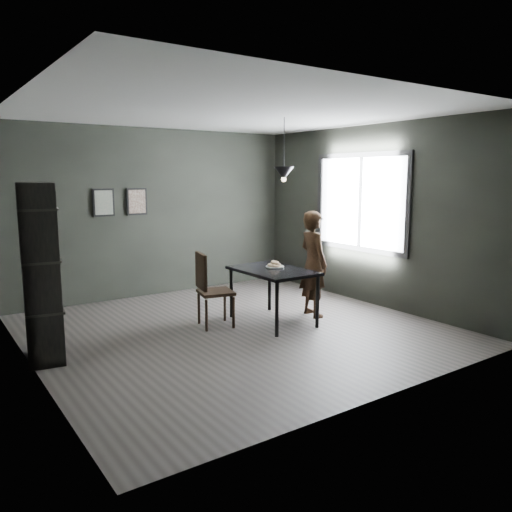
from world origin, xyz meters
TOP-DOWN VIEW (x-y plane):
  - ground at (0.00, 0.00)m, footprint 5.00×5.00m
  - back_wall at (0.00, 2.50)m, footprint 5.00×0.10m
  - ceiling at (0.00, 0.00)m, footprint 5.00×5.00m
  - window_assembly at (2.47, 0.20)m, footprint 0.04×1.96m
  - cafe_table at (0.60, 0.00)m, footprint 0.80×1.20m
  - white_plate at (0.70, 0.09)m, footprint 0.23×0.23m
  - donut_pile at (0.70, 0.09)m, footprint 0.20×0.19m
  - woman at (1.28, -0.05)m, footprint 0.45×0.61m
  - wood_chair at (-0.23, 0.32)m, footprint 0.52×0.52m
  - shelf_unit at (-2.32, 0.30)m, footprint 0.47×0.70m
  - pendant_lamp at (0.85, 0.10)m, footprint 0.28×0.28m
  - framed_print_left at (-0.90, 2.47)m, footprint 0.34×0.04m
  - framed_print_right at (-0.35, 2.47)m, footprint 0.34×0.04m

SIDE VIEW (x-z plane):
  - ground at x=0.00m, z-range 0.00..0.00m
  - wood_chair at x=-0.23m, z-range 0.07..1.08m
  - cafe_table at x=0.60m, z-range 0.30..1.05m
  - white_plate at x=0.70m, z-range 0.75..0.76m
  - woman at x=1.28m, z-range 0.00..1.53m
  - donut_pile at x=0.70m, z-range 0.75..0.84m
  - shelf_unit at x=-2.32m, z-range 0.00..1.94m
  - back_wall at x=0.00m, z-range 0.00..2.80m
  - window_assembly at x=2.47m, z-range 0.82..2.38m
  - framed_print_left at x=-0.90m, z-range 1.38..1.82m
  - framed_print_right at x=-0.35m, z-range 1.38..1.82m
  - pendant_lamp at x=0.85m, z-range 1.62..2.48m
  - ceiling at x=0.00m, z-range 2.79..2.81m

